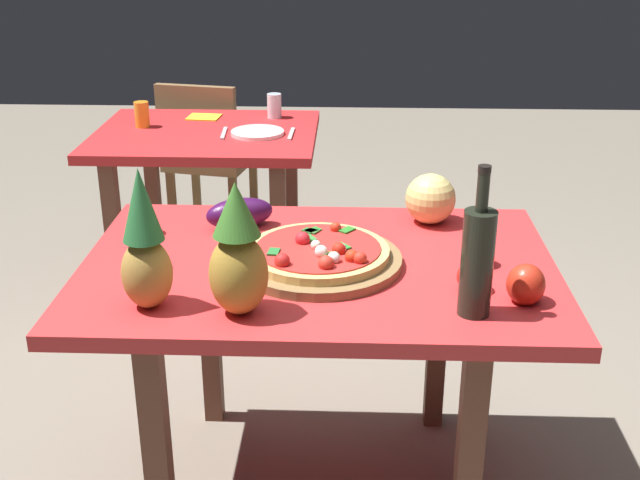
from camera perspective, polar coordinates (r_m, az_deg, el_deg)
name	(u,v)px	position (r m, az deg, el deg)	size (l,w,h in m)	color
display_table	(318,294)	(2.19, -0.11, -3.83)	(1.26, 0.85, 0.76)	brown
background_table	(207,159)	(3.49, -7.97, 5.68)	(0.93, 0.76, 0.76)	brown
dining_chair	(206,154)	(4.13, -8.03, 6.05)	(0.47, 0.47, 0.85)	olive
pizza_board	(319,260)	(2.13, -0.05, -1.45)	(0.44, 0.44, 0.03)	olive
pizza	(320,252)	(2.11, 0.00, -0.82)	(0.38, 0.38, 0.06)	#DBB364
wine_bottle	(477,260)	(1.86, 11.05, -1.37)	(0.08, 0.08, 0.36)	black
pineapple_left	(238,255)	(1.84, -5.83, -1.10)	(0.14, 0.14, 0.32)	#AC832F
pineapple_right	(145,247)	(1.90, -12.29, -0.48)	(0.12, 0.12, 0.34)	#AD833A
melon	(430,199)	(2.42, 7.81, 2.91)	(0.15, 0.15, 0.15)	#E0CC75
bell_pepper	(526,284)	(1.98, 14.34, -3.06)	(0.09, 0.09, 0.10)	red
eggplant	(240,213)	(2.38, -5.70, 1.90)	(0.20, 0.09, 0.09)	#3C1145
tomato_at_corner	(482,253)	(2.17, 11.35, -0.90)	(0.07, 0.07, 0.07)	red
tomato_by_bottle	(472,277)	(2.02, 10.68, -2.56)	(0.07, 0.07, 0.07)	red
tomato_beside_pepper	(150,256)	(2.14, -11.93, -1.13)	(0.07, 0.07, 0.07)	red
tomato_near_board	(146,223)	(2.37, -12.21, 1.21)	(0.07, 0.07, 0.07)	red
drinking_glass_juice	(142,114)	(3.55, -12.48, 8.66)	(0.06, 0.06, 0.11)	orange
drinking_glass_water	(274,106)	(3.64, -3.25, 9.45)	(0.06, 0.06, 0.11)	silver
dinner_plate	(257,133)	(3.37, -4.44, 7.58)	(0.22, 0.22, 0.02)	white
fork_utensil	(224,133)	(3.39, -6.81, 7.50)	(0.02, 0.18, 0.01)	silver
knife_utensil	(291,134)	(3.36, -2.05, 7.50)	(0.02, 0.18, 0.01)	silver
napkin_folded	(204,117)	(3.68, -8.21, 8.59)	(0.14, 0.12, 0.01)	yellow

